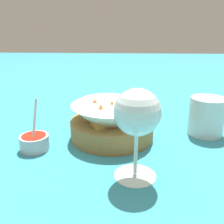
% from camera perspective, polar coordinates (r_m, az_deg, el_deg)
% --- Properties ---
extents(ground_plane, '(4.00, 4.00, 0.00)m').
position_cam_1_polar(ground_plane, '(0.66, -2.57, -4.45)').
color(ground_plane, teal).
extents(food_basket, '(0.20, 0.20, 0.10)m').
position_cam_1_polar(food_basket, '(0.61, -0.12, -2.34)').
color(food_basket, olive).
rests_on(food_basket, ground_plane).
extents(sauce_cup, '(0.07, 0.06, 0.11)m').
position_cam_1_polar(sauce_cup, '(0.58, -17.31, -6.46)').
color(sauce_cup, '#B7B7BC').
rests_on(sauce_cup, ground_plane).
extents(wine_glass, '(0.08, 0.08, 0.17)m').
position_cam_1_polar(wine_glass, '(0.42, 5.74, -0.77)').
color(wine_glass, silver).
rests_on(wine_glass, ground_plane).
extents(beer_mug, '(0.12, 0.09, 0.10)m').
position_cam_1_polar(beer_mug, '(0.68, 20.63, -1.02)').
color(beer_mug, silver).
rests_on(beer_mug, ground_plane).
extents(side_plate, '(0.21, 0.21, 0.01)m').
position_cam_1_polar(side_plate, '(0.88, -1.18, 2.28)').
color(side_plate, white).
rests_on(side_plate, ground_plane).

